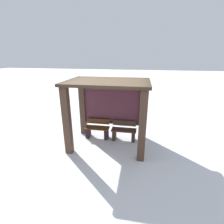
{
  "coord_description": "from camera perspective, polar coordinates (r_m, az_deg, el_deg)",
  "views": [
    {
      "loc": [
        1.03,
        -5.03,
        3.03
      ],
      "look_at": [
        0.11,
        0.14,
        1.18
      ],
      "focal_mm": 26.22,
      "sensor_mm": 36.0,
      "label": 1
    }
  ],
  "objects": [
    {
      "name": "bus_shelter",
      "position": [
        5.49,
        -1.12,
        4.08
      ],
      "size": [
        2.62,
        1.77,
        2.26
      ],
      "color": "#472F23",
      "rests_on": "ground"
    },
    {
      "name": "ground_plane",
      "position": [
        5.96,
        -1.33,
        -11.09
      ],
      "size": [
        60.0,
        60.0,
        0.0
      ],
      "primitive_type": "plane",
      "color": "white"
    },
    {
      "name": "bench_left_inside",
      "position": [
        6.3,
        -5.12,
        -6.28
      ],
      "size": [
        0.91,
        0.38,
        0.7
      ],
      "color": "#573217",
      "rests_on": "ground"
    },
    {
      "name": "bench_center_inside",
      "position": [
        6.13,
        4.14,
        -7.0
      ],
      "size": [
        0.91,
        0.38,
        0.7
      ],
      "color": "#442C22",
      "rests_on": "ground"
    }
  ]
}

